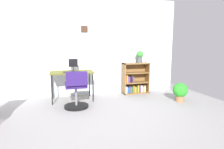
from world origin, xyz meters
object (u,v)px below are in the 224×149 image
Objects in this scene: potted_plant_on_shelf at (140,56)px; potted_plant_floor at (180,91)px; office_chair at (76,92)px; bookshelf_low at (134,80)px; monitor at (73,65)px; desk at (72,74)px; keyboard at (72,72)px.

potted_plant_on_shelf is 0.73× the size of potted_plant_floor.
office_chair is 0.96× the size of bookshelf_low.
potted_plant_on_shelf is (0.12, -0.05, 0.66)m from bookshelf_low.
bookshelf_low is (1.69, 0.21, -0.48)m from monitor.
potted_plant_floor is at bearing -18.36° from desk.
desk is 0.21m from monitor.
monitor is at bearing 73.59° from keyboard.
monitor is at bearing -172.77° from bookshelf_low.
bookshelf_low is 2.58× the size of potted_plant_on_shelf.
office_chair reaches higher than potted_plant_floor.
potted_plant_floor is at bearing -55.79° from bookshelf_low.
desk is 1.19× the size of bookshelf_low.
office_chair is (-0.00, -0.68, -0.49)m from monitor.
bookshelf_low is at bearing 157.73° from potted_plant_on_shelf.
bookshelf_low is (1.74, 0.39, -0.34)m from keyboard.
bookshelf_low is 0.67m from potted_plant_on_shelf.
monitor reaches higher than bookshelf_low.
desk is 1.24× the size of office_chair.
potted_plant_on_shelf reaches higher than desk.
potted_plant_on_shelf is (1.81, 0.16, 0.18)m from monitor.
potted_plant_on_shelf is at bearing 24.93° from office_chair.
desk is 0.71m from office_chair.
potted_plant_on_shelf is (1.86, 0.20, 0.38)m from desk.
keyboard is 1.82m from bookshelf_low.
potted_plant_floor is (2.42, -0.86, -0.60)m from monitor.
keyboard is 0.62m from office_chair.
bookshelf_low is at bearing 7.23° from monitor.
desk is at bearing 93.57° from office_chair.
monitor reaches higher than office_chair.
keyboard is 0.47× the size of office_chair.
desk is 2.62m from potted_plant_floor.
potted_plant_on_shelf is at bearing 5.15° from monitor.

